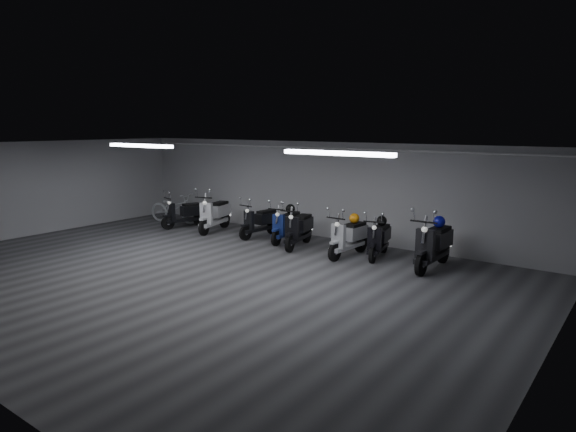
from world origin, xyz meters
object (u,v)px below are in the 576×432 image
Objects in this scene: scooter_3 at (260,217)px; scooter_9 at (434,237)px; helmet_2 at (354,218)px; helmet_3 at (290,209)px; helmet_1 at (382,221)px; scooter_2 at (214,209)px; scooter_6 at (349,231)px; scooter_7 at (379,233)px; helmet_0 at (439,222)px; bicycle at (174,205)px; scooter_0 at (184,209)px; scooter_4 at (286,220)px; scooter_5 at (299,223)px.

scooter_9 is at bearing 4.50° from scooter_3.
helmet_2 reaches higher than helmet_3.
scooter_9 is 7.81× the size of helmet_1.
helmet_1 is at bearing -10.78° from scooter_2.
scooter_2 is 7.40× the size of helmet_2.
helmet_1 is at bearing 46.87° from scooter_6.
scooter_2 reaches higher than scooter_7.
helmet_0 is at bearing 15.86° from scooter_6.
scooter_3 reaches higher than bicycle.
helmet_0 is (8.21, 0.44, 0.45)m from scooter_0.
scooter_6 reaches higher than helmet_0.
scooter_6 is (2.23, -0.37, 0.03)m from scooter_4.
scooter_3 is at bearing -179.19° from helmet_0.
helmet_0 reaches higher than helmet_1.
helmet_1 is 0.69m from helmet_2.
helmet_0 is at bearing -6.73° from scooter_5.
scooter_4 is at bearing -178.88° from helmet_0.
scooter_2 is 1.08× the size of scooter_6.
helmet_1 is at bearing 9.67° from scooter_3.
scooter_4 is 0.37m from helmet_3.
helmet_0 is (2.13, 0.45, 0.41)m from scooter_6.
scooter_4 is at bearing 22.85° from scooter_0.
scooter_2 is 2.66m from scooter_4.
scooter_9 reaches higher than helmet_0.
scooter_7 is at bearing -78.04° from helmet_1.
bicycle is 7.36× the size of helmet_2.
scooter_9 reaches higher than scooter_2.
helmet_3 is at bearing 168.96° from scooter_6.
helmet_0 is 1.52m from helmet_1.
scooter_7 is at bearing 173.61° from scooter_9.
bicycle is 7.61m from helmet_1.
bicycle is at bearing 172.36° from scooter_4.
scooter_4 is at bearing -82.59° from helmet_3.
scooter_0 is 3.88m from helmet_3.
bicycle is at bearing 159.40° from scooter_2.
scooter_5 reaches higher than helmet_0.
scooter_3 is at bearing 24.86° from scooter_0.
scooter_4 reaches higher than helmet_1.
scooter_6 is at bearing -14.96° from scooter_5.
helmet_3 is (-2.26, 0.60, 0.26)m from scooter_6.
scooter_0 is 2.89m from scooter_3.
scooter_6 is at bearing -93.86° from helmet_2.
helmet_1 is 2.88m from helmet_3.
scooter_4 is 0.72m from scooter_5.
scooter_4 reaches higher than helmet_2.
bicycle is at bearing 167.76° from scooter_7.
scooter_5 is 6.46× the size of helmet_0.
helmet_0 is at bearing 5.60° from helmet_2.
helmet_3 reaches higher than helmet_1.
scooter_5 reaches higher than bicycle.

